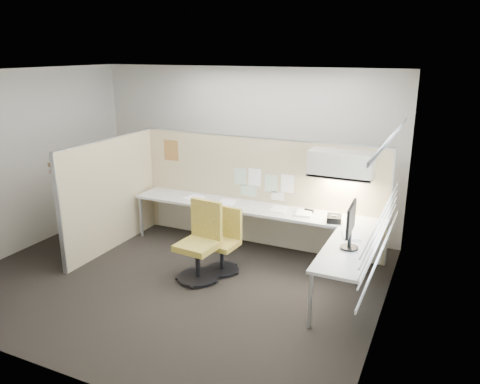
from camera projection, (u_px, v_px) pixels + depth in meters
The scene contains 26 objects.
floor at pixel (178, 277), 6.60m from camera, with size 5.50×4.50×0.01m, color black.
ceiling at pixel (169, 71), 5.78m from camera, with size 5.50×4.50×0.01m, color white.
wall_back at pixel (244, 149), 8.14m from camera, with size 5.50×0.02×2.80m, color beige.
wall_front at pixel (39, 241), 4.23m from camera, with size 5.50×0.02×2.80m, color beige.
wall_left at pixel (24, 161), 7.29m from camera, with size 0.02×4.50×2.80m, color beige.
wall_right at pixel (389, 209), 5.08m from camera, with size 0.02×4.50×2.80m, color beige.
window_pane at pixel (387, 196), 5.05m from camera, with size 0.01×2.80×1.30m, color #99A9B2.
partition_back at pixel (258, 192), 7.51m from camera, with size 4.10×0.06×1.75m, color tan.
partition_left at pixel (111, 194), 7.38m from camera, with size 0.06×2.20×1.75m, color tan.
desk at pixel (269, 221), 7.02m from camera, with size 4.00×2.07×0.73m.
overhead_bin at pixel (341, 164), 6.60m from camera, with size 0.90×0.36×0.38m, color beige.
task_light_strip at pixel (340, 179), 6.66m from camera, with size 0.60×0.06×0.02m, color #FFEABF.
pinned_papers at pixel (262, 183), 7.40m from camera, with size 1.01×0.00×0.47m.
poster at pixel (171, 150), 7.96m from camera, with size 0.28×0.00×0.35m, color orange.
chair_left at pixel (224, 243), 6.68m from camera, with size 0.48×0.48×0.90m.
chair_right at pixel (201, 244), 6.43m from camera, with size 0.57×0.58×1.08m.
monitor at pixel (351, 224), 5.62m from camera, with size 0.22×0.54×0.56m.
phone at pixel (334, 219), 6.59m from camera, with size 0.24×0.23×0.12m.
stapler at pixel (309, 211), 6.98m from camera, with size 0.14×0.04×0.05m, color black.
tape_dispenser at pixel (335, 216), 6.74m from camera, with size 0.10×0.06×0.06m, color black.
coat_hook at pixel (60, 173), 6.45m from camera, with size 0.18×0.42×1.27m.
paper_stack_0 at pixel (194, 198), 7.65m from camera, with size 0.23×0.30×0.02m, color white.
paper_stack_1 at pixel (227, 203), 7.37m from camera, with size 0.23×0.30×0.03m, color white.
paper_stack_2 at pixel (279, 209), 7.10m from camera, with size 0.23×0.30×0.02m, color white.
paper_stack_3 at pixel (304, 213), 6.91m from camera, with size 0.23×0.30×0.03m, color white.
paper_stack_4 at pixel (351, 236), 6.09m from camera, with size 0.23×0.30×0.02m, color white.
Camera 1 is at (3.30, -5.04, 3.06)m, focal length 35.00 mm.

